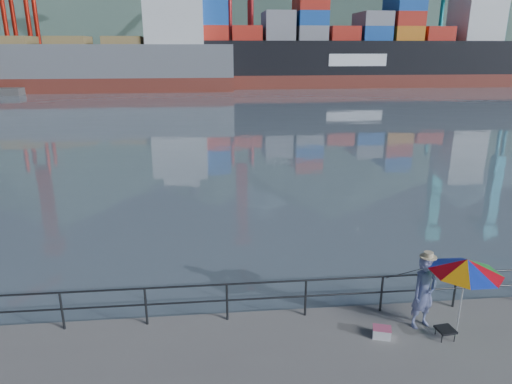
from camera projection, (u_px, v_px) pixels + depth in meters
harbor_water at (213, 71)px, 133.29m from camera, size 500.00×280.00×0.00m
far_dock at (261, 79)px, 99.18m from camera, size 200.00×40.00×0.40m
guardrail at (267, 299)px, 11.51m from camera, size 22.00×0.06×1.03m
container_stacks at (370, 63)px, 101.44m from camera, size 58.00×8.40×7.80m
fisherman at (424, 292)px, 11.05m from camera, size 0.78×0.63×1.85m
beach_umbrella at (467, 266)px, 10.40m from camera, size 2.15×2.15×2.00m
folding_stool at (445, 333)px, 10.79m from camera, size 0.44×0.44×0.26m
cooler_bag at (382, 333)px, 10.83m from camera, size 0.48×0.39×0.24m
fishing_rod at (405, 302)px, 12.36m from camera, size 0.62×1.40×1.07m
bulk_carrier at (88, 63)px, 72.73m from camera, size 50.14×8.68×14.50m
container_ship at (358, 51)px, 81.56m from camera, size 60.49×10.08×18.10m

